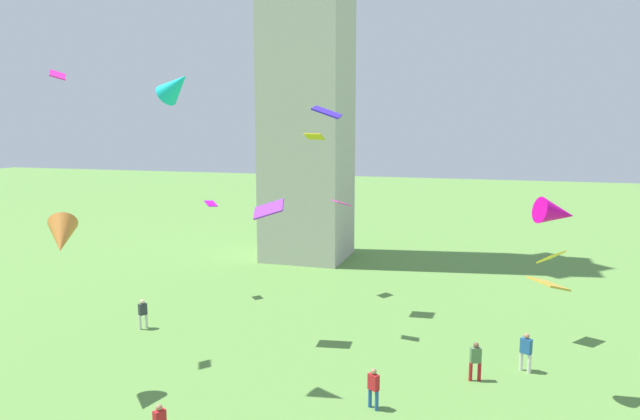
{
  "coord_description": "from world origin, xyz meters",
  "views": [
    {
      "loc": [
        6.99,
        -4.86,
        11.17
      ],
      "look_at": [
        -0.52,
        19.96,
        7.32
      ],
      "focal_mm": 31.52,
      "sensor_mm": 36.0,
      "label": 1
    }
  ],
  "objects_px": {
    "person_2": "(373,386)",
    "kite_flying_4": "(62,237)",
    "person_0": "(475,359)",
    "kite_flying_5": "(548,284)",
    "kite_flying_9": "(314,137)",
    "kite_flying_11": "(211,204)",
    "kite_flying_7": "(269,209)",
    "kite_flying_6": "(58,75)",
    "person_1": "(526,350)",
    "kite_flying_1": "(327,112)",
    "person_3": "(143,312)",
    "kite_flying_0": "(551,257)",
    "kite_flying_2": "(341,203)",
    "kite_flying_3": "(557,213)",
    "kite_flying_10": "(176,86)"
  },
  "relations": [
    {
      "from": "kite_flying_4",
      "to": "kite_flying_11",
      "type": "distance_m",
      "value": 14.53
    },
    {
      "from": "kite_flying_3",
      "to": "kite_flying_9",
      "type": "bearing_deg",
      "value": 46.01
    },
    {
      "from": "kite_flying_4",
      "to": "kite_flying_6",
      "type": "xyz_separation_m",
      "value": [
        -2.7,
        3.44,
        6.68
      ]
    },
    {
      "from": "kite_flying_1",
      "to": "kite_flying_2",
      "type": "xyz_separation_m",
      "value": [
        -0.08,
        3.72,
        -5.81
      ]
    },
    {
      "from": "kite_flying_0",
      "to": "kite_flying_2",
      "type": "bearing_deg",
      "value": -76.52
    },
    {
      "from": "kite_flying_2",
      "to": "kite_flying_1",
      "type": "bearing_deg",
      "value": -141.17
    },
    {
      "from": "person_1",
      "to": "kite_flying_4",
      "type": "distance_m",
      "value": 20.76
    },
    {
      "from": "person_0",
      "to": "kite_flying_9",
      "type": "bearing_deg",
      "value": -40.25
    },
    {
      "from": "kite_flying_2",
      "to": "kite_flying_3",
      "type": "bearing_deg",
      "value": -96.39
    },
    {
      "from": "kite_flying_6",
      "to": "kite_flying_11",
      "type": "height_order",
      "value": "kite_flying_6"
    },
    {
      "from": "person_0",
      "to": "kite_flying_11",
      "type": "xyz_separation_m",
      "value": [
        -17.04,
        8.03,
        5.22
      ]
    },
    {
      "from": "person_2",
      "to": "kite_flying_4",
      "type": "bearing_deg",
      "value": 45.06
    },
    {
      "from": "kite_flying_7",
      "to": "kite_flying_9",
      "type": "distance_m",
      "value": 4.45
    },
    {
      "from": "kite_flying_4",
      "to": "kite_flying_3",
      "type": "bearing_deg",
      "value": -17.45
    },
    {
      "from": "person_0",
      "to": "kite_flying_7",
      "type": "relative_size",
      "value": 0.99
    },
    {
      "from": "kite_flying_4",
      "to": "kite_flying_5",
      "type": "xyz_separation_m",
      "value": [
        18.48,
        3.06,
        -1.25
      ]
    },
    {
      "from": "person_1",
      "to": "kite_flying_10",
      "type": "bearing_deg",
      "value": -125.63
    },
    {
      "from": "kite_flying_0",
      "to": "kite_flying_6",
      "type": "xyz_separation_m",
      "value": [
        -22.23,
        -9.07,
        9.0
      ]
    },
    {
      "from": "person_3",
      "to": "person_0",
      "type": "bearing_deg",
      "value": 114.31
    },
    {
      "from": "kite_flying_0",
      "to": "person_0",
      "type": "bearing_deg",
      "value": 5.0
    },
    {
      "from": "kite_flying_3",
      "to": "kite_flying_10",
      "type": "xyz_separation_m",
      "value": [
        -14.84,
        -3.71,
        5.05
      ]
    },
    {
      "from": "kite_flying_1",
      "to": "kite_flying_2",
      "type": "relative_size",
      "value": 1.19
    },
    {
      "from": "person_0",
      "to": "kite_flying_5",
      "type": "bearing_deg",
      "value": 107.14
    },
    {
      "from": "kite_flying_4",
      "to": "kite_flying_9",
      "type": "relative_size",
      "value": 2.2
    },
    {
      "from": "kite_flying_0",
      "to": "kite_flying_4",
      "type": "relative_size",
      "value": 0.72
    },
    {
      "from": "person_0",
      "to": "kite_flying_7",
      "type": "distance_m",
      "value": 12.16
    },
    {
      "from": "kite_flying_2",
      "to": "kite_flying_11",
      "type": "relative_size",
      "value": 1.3
    },
    {
      "from": "person_0",
      "to": "kite_flying_1",
      "type": "relative_size",
      "value": 1.08
    },
    {
      "from": "kite_flying_5",
      "to": "kite_flying_11",
      "type": "height_order",
      "value": "kite_flying_11"
    },
    {
      "from": "person_0",
      "to": "kite_flying_6",
      "type": "bearing_deg",
      "value": -9.5
    },
    {
      "from": "kite_flying_1",
      "to": "person_3",
      "type": "bearing_deg",
      "value": 27.79
    },
    {
      "from": "person_2",
      "to": "kite_flying_7",
      "type": "xyz_separation_m",
      "value": [
        -6.61,
        5.47,
        6.07
      ]
    },
    {
      "from": "person_2",
      "to": "kite_flying_4",
      "type": "distance_m",
      "value": 13.82
    },
    {
      "from": "person_0",
      "to": "kite_flying_9",
      "type": "distance_m",
      "value": 13.31
    },
    {
      "from": "person_2",
      "to": "kite_flying_9",
      "type": "bearing_deg",
      "value": -24.01
    },
    {
      "from": "kite_flying_7",
      "to": "kite_flying_9",
      "type": "bearing_deg",
      "value": -147.64
    },
    {
      "from": "kite_flying_0",
      "to": "kite_flying_1",
      "type": "height_order",
      "value": "kite_flying_1"
    },
    {
      "from": "person_0",
      "to": "kite_flying_4",
      "type": "bearing_deg",
      "value": 3.29
    },
    {
      "from": "person_1",
      "to": "kite_flying_10",
      "type": "relative_size",
      "value": 0.98
    },
    {
      "from": "person_2",
      "to": "kite_flying_4",
      "type": "xyz_separation_m",
      "value": [
        -12.22,
        -2.67,
        5.87
      ]
    },
    {
      "from": "kite_flying_0",
      "to": "kite_flying_5",
      "type": "bearing_deg",
      "value": 28.56
    },
    {
      "from": "kite_flying_4",
      "to": "kite_flying_6",
      "type": "bearing_deg",
      "value": 93.23
    },
    {
      "from": "person_1",
      "to": "kite_flying_7",
      "type": "height_order",
      "value": "kite_flying_7"
    },
    {
      "from": "person_2",
      "to": "kite_flying_10",
      "type": "relative_size",
      "value": 0.9
    },
    {
      "from": "person_3",
      "to": "kite_flying_1",
      "type": "bearing_deg",
      "value": 152.15
    },
    {
      "from": "kite_flying_0",
      "to": "kite_flying_5",
      "type": "height_order",
      "value": "kite_flying_5"
    },
    {
      "from": "person_2",
      "to": "kite_flying_9",
      "type": "xyz_separation_m",
      "value": [
        -4.69,
        7.15,
        9.71
      ]
    },
    {
      "from": "kite_flying_11",
      "to": "kite_flying_4",
      "type": "bearing_deg",
      "value": -44.59
    },
    {
      "from": "person_1",
      "to": "kite_flying_9",
      "type": "relative_size",
      "value": 1.75
    },
    {
      "from": "kite_flying_7",
      "to": "kite_flying_9",
      "type": "xyz_separation_m",
      "value": [
        1.92,
        1.68,
        3.65
      ]
    }
  ]
}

